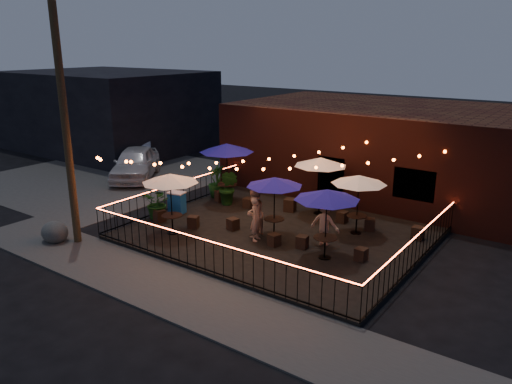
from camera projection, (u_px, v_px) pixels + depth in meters
ground at (245, 254)px, 16.57m from camera, size 110.00×110.00×0.00m
patio at (278, 234)px, 18.11m from camera, size 10.00×8.00×0.15m
sidewalk at (176, 291)px, 14.03m from camera, size 18.00×2.50×0.05m
parking_lot at (109, 176)px, 26.37m from camera, size 11.00×12.00×0.02m
brick_building at (390, 149)px, 23.23m from camera, size 14.00×8.00×4.00m
background_building at (108, 110)px, 32.90m from camera, size 12.00×9.00×5.00m
utility_pole at (66, 130)px, 16.41m from camera, size 0.26×0.26×8.00m
fence_front at (205, 256)px, 14.82m from camera, size 10.00×0.04×1.04m
fence_left at (177, 195)px, 20.72m from camera, size 0.04×8.00×1.04m
fence_right at (416, 251)px, 15.15m from camera, size 0.04×8.00×1.04m
festoon_lights at (250, 167)px, 17.74m from camera, size 10.02×8.72×1.32m
cafe_table_0 at (170, 179)px, 17.43m from camera, size 2.40×2.40×2.21m
cafe_table_1 at (227, 149)px, 20.96m from camera, size 2.61×2.61×2.55m
cafe_table_2 at (275, 182)px, 17.12m from camera, size 2.03×2.03×2.18m
cafe_table_3 at (320, 162)px, 19.50m from camera, size 2.10×2.10×2.31m
cafe_table_4 at (327, 196)px, 15.34m from camera, size 2.33×2.33×2.28m
cafe_table_5 at (359, 180)px, 17.46m from camera, size 2.56×2.56×2.16m
bistro_chair_0 at (160, 216)px, 19.14m from camera, size 0.47×0.47×0.45m
bistro_chair_1 at (193, 222)px, 18.48m from camera, size 0.49×0.49×0.44m
bistro_chair_2 at (220, 196)px, 21.57m from camera, size 0.52×0.52×0.47m
bistro_chair_3 at (248, 203)px, 20.72m from camera, size 0.38×0.38×0.42m
bistro_chair_4 at (233, 224)px, 18.29m from camera, size 0.43×0.43×0.43m
bistro_chair_5 at (274, 240)px, 16.83m from camera, size 0.42×0.42×0.41m
bistro_chair_6 at (290, 205)px, 20.33m from camera, size 0.51×0.51×0.51m
bistro_chair_7 at (342, 217)px, 19.04m from camera, size 0.38×0.38×0.43m
bistro_chair_8 at (302, 242)px, 16.66m from camera, size 0.40×0.40×0.42m
bistro_chair_9 at (361, 254)px, 15.68m from camera, size 0.37×0.37×0.41m
bistro_chair_10 at (370, 224)px, 18.24m from camera, size 0.49×0.49×0.44m
bistro_chair_11 at (418, 233)px, 17.39m from camera, size 0.40×0.40×0.46m
patron_a at (256, 219)px, 17.16m from camera, size 0.51×0.65×1.55m
patron_b at (254, 213)px, 17.48m from camera, size 0.78×0.93×1.73m
patron_c at (325, 223)px, 16.74m from camera, size 1.07×0.66×1.59m
potted_shrub_a at (158, 203)px, 19.32m from camera, size 1.27×1.14×1.27m
potted_shrub_b at (228, 188)px, 20.96m from camera, size 0.88×0.73×1.51m
potted_shrub_c at (217, 181)px, 22.07m from camera, size 1.05×1.05×1.42m
cooler at (177, 202)px, 20.04m from camera, size 0.74×0.60×0.87m
boulder at (55, 232)px, 17.47m from camera, size 1.10×0.99×0.74m
car_white at (135, 163)px, 25.68m from camera, size 4.36×4.98×1.62m
car_silver at (138, 153)px, 28.51m from camera, size 4.29×4.08×1.45m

